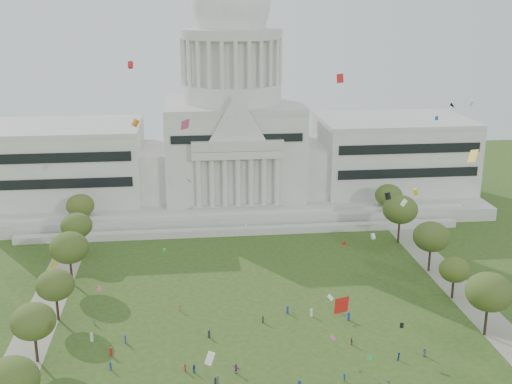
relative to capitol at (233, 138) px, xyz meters
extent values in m
cube|color=#B7B5AC|center=(0.00, 1.41, -20.30)|extent=(160.00, 60.00, 4.00)
cube|color=#B7B5AC|center=(0.00, -31.59, -21.30)|extent=(130.00, 3.00, 2.00)
cube|color=#B7B5AC|center=(0.00, -23.59, -19.80)|extent=(140.00, 3.00, 5.00)
cube|color=beige|center=(-55.00, 0.41, -7.30)|extent=(50.00, 34.00, 22.00)
cube|color=beige|center=(55.00, 0.41, -7.30)|extent=(50.00, 34.00, 22.00)
cube|color=beige|center=(-27.00, -1.59, -10.30)|extent=(12.00, 26.00, 16.00)
cube|color=beige|center=(27.00, -1.59, -10.30)|extent=(12.00, 26.00, 16.00)
cube|color=beige|center=(0.00, 0.41, -4.30)|extent=(44.00, 38.00, 28.00)
cube|color=beige|center=(0.00, -19.59, -1.10)|extent=(28.00, 3.00, 2.40)
cube|color=black|center=(-55.00, -16.79, -5.30)|extent=(46.00, 0.40, 11.00)
cube|color=black|center=(55.00, -16.79, -5.30)|extent=(46.00, 0.40, 11.00)
cylinder|color=beige|center=(0.00, 0.41, 15.10)|extent=(32.00, 32.00, 6.00)
cylinder|color=beige|center=(0.00, 0.41, 25.10)|extent=(28.00, 28.00, 14.00)
cylinder|color=#B7B5AC|center=(0.00, 0.41, 33.60)|extent=(32.40, 32.40, 3.00)
cylinder|color=beige|center=(0.00, 0.41, 39.10)|extent=(22.00, 22.00, 8.00)
ellipsoid|color=silver|center=(0.00, 0.41, 43.10)|extent=(25.00, 25.00, 26.20)
cube|color=gray|center=(-48.00, -83.59, -22.28)|extent=(8.00, 160.00, 0.04)
cube|color=gray|center=(48.00, -83.59, -22.28)|extent=(8.00, 160.00, 0.04)
ellipsoid|color=#375119|center=(-44.07, -116.55, -13.33)|extent=(8.86, 8.86, 7.25)
cylinder|color=black|center=(-45.04, -96.29, -19.56)|extent=(0.56, 0.56, 5.47)
ellipsoid|color=#3D4F1D|center=(-45.04, -96.29, -13.77)|extent=(8.42, 8.42, 6.89)
cylinder|color=black|center=(44.17, -96.15, -19.19)|extent=(0.56, 0.56, 6.20)
ellipsoid|color=#374B19|center=(44.17, -96.15, -12.62)|extent=(9.55, 9.55, 7.82)
cylinder|color=black|center=(-44.09, -79.67, -19.66)|extent=(0.56, 0.56, 5.27)
ellipsoid|color=#38461A|center=(-44.09, -79.67, -14.07)|extent=(8.12, 8.12, 6.65)
cylinder|color=black|center=(44.40, -79.10, -20.02)|extent=(0.56, 0.56, 4.56)
ellipsoid|color=#3F511A|center=(44.40, -79.10, -15.19)|extent=(7.01, 7.01, 5.74)
cylinder|color=black|center=(-44.08, -61.17, -19.28)|extent=(0.56, 0.56, 6.03)
ellipsoid|color=#324718|center=(-44.08, -61.17, -12.89)|extent=(9.29, 9.29, 7.60)
cylinder|color=black|center=(44.76, -63.55, -19.31)|extent=(0.56, 0.56, 5.97)
ellipsoid|color=#344718|center=(44.76, -63.55, -12.99)|extent=(9.19, 9.19, 7.52)
cylinder|color=black|center=(-45.22, -42.58, -19.59)|extent=(0.56, 0.56, 5.41)
ellipsoid|color=#334918|center=(-45.22, -42.58, -13.86)|extent=(8.33, 8.33, 6.81)
cylinder|color=black|center=(43.49, -43.40, -19.11)|extent=(0.56, 0.56, 6.37)
ellipsoid|color=#3A4F1B|center=(43.49, -43.40, -12.35)|extent=(9.82, 9.82, 8.03)
cylinder|color=black|center=(-46.87, -24.45, -19.64)|extent=(0.56, 0.56, 5.32)
ellipsoid|color=#40511B|center=(-46.87, -24.45, -14.00)|extent=(8.19, 8.19, 6.70)
cylinder|color=black|center=(45.96, -25.46, -19.56)|extent=(0.56, 0.56, 5.47)
ellipsoid|color=#3B4E1B|center=(45.96, -25.46, -13.77)|extent=(8.42, 8.42, 6.89)
imported|color=#4C4C51|center=(28.89, -102.75, -21.42)|extent=(0.99, 1.01, 1.75)
imported|color=navy|center=(23.56, -103.57, -21.45)|extent=(0.90, 0.96, 1.68)
imported|color=navy|center=(11.40, -109.27, -21.51)|extent=(0.63, 1.07, 1.57)
imported|color=#994C8C|center=(-7.79, -104.54, -21.29)|extent=(1.85, 1.85, 2.02)
imported|color=navy|center=(-15.50, -103.34, -21.48)|extent=(0.92, 0.79, 1.62)
imported|color=#4C4C51|center=(18.71, -112.34, -21.49)|extent=(0.90, 1.16, 1.61)
imported|color=olive|center=(15.98, -97.01, -21.44)|extent=(0.69, 1.07, 1.71)
cube|color=navy|center=(17.95, -86.90, -21.36)|extent=(0.50, 0.32, 1.88)
cube|color=navy|center=(-30.91, -100.68, -21.48)|extent=(0.42, 0.50, 1.62)
cube|color=navy|center=(-28.95, -91.20, -21.38)|extent=(0.34, 0.51, 1.83)
cube|color=olive|center=(-18.00, -78.59, -21.48)|extent=(0.44, 0.51, 1.63)
cube|color=silver|center=(-35.74, -89.77, -21.34)|extent=(0.59, 0.49, 1.91)
cube|color=#4C4C51|center=(-11.33, -107.76, -21.36)|extent=(0.35, 0.52, 1.87)
cube|color=#B21E1E|center=(16.69, -83.15, -21.40)|extent=(0.56, 0.51, 1.79)
cube|color=silver|center=(10.36, -84.21, -21.41)|extent=(0.40, 0.53, 1.77)
cube|color=#26262B|center=(-12.17, -90.91, -21.48)|extent=(0.49, 0.50, 1.64)
cube|color=#26262B|center=(-11.78, -107.85, -21.55)|extent=(0.40, 0.47, 1.50)
cube|color=#26262B|center=(-0.47, -85.86, -21.52)|extent=(0.35, 0.46, 1.54)
cube|color=navy|center=(5.40, -82.36, -21.40)|extent=(0.44, 0.55, 1.79)
cube|color=#B21E1E|center=(-17.12, -102.87, -21.49)|extent=(0.35, 0.47, 1.60)
cube|color=#B21E1E|center=(-31.33, -95.78, -21.42)|extent=(0.55, 0.48, 1.75)
cube|color=#33723F|center=(-35.98, -82.87, -21.57)|extent=(0.32, 0.43, 1.45)
camera|label=1|loc=(-15.87, -207.94, 43.71)|focal=45.00mm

